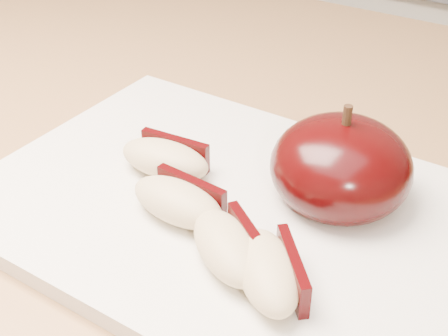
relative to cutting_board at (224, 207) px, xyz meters
The scene contains 7 objects.
back_cabinet 0.91m from the cutting_board, 91.47° to the left, with size 2.40×0.62×0.94m.
cutting_board is the anchor object (origin of this frame).
apple_half 0.08m from the cutting_board, 35.31° to the left, with size 0.12×0.12×0.08m.
apple_wedge_a 0.05m from the cutting_board, behind, with size 0.07×0.04×0.02m.
apple_wedge_b 0.04m from the cutting_board, 116.61° to the right, with size 0.07×0.04×0.02m.
apple_wedge_c 0.06m from the cutting_board, 54.87° to the right, with size 0.07×0.06×0.02m.
apple_wedge_d 0.09m from the cutting_board, 40.51° to the right, with size 0.07×0.07×0.02m.
Camera 1 is at (0.19, 0.12, 1.16)m, focal length 50.00 mm.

